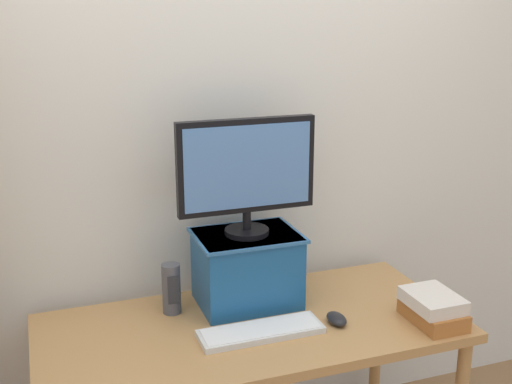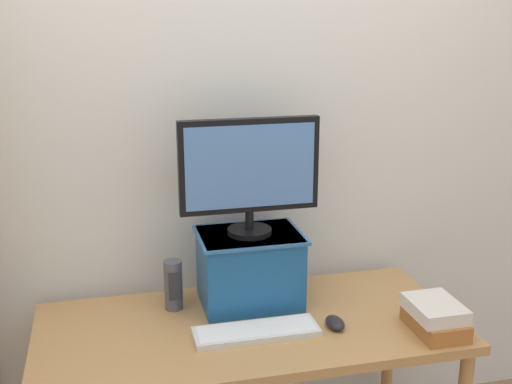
# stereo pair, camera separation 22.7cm
# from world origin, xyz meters

# --- Properties ---
(back_wall) EXTENTS (7.00, 0.08, 2.60)m
(back_wall) POSITION_xyz_m (0.00, 0.45, 1.30)
(back_wall) COLOR silver
(back_wall) RESTS_ON ground_plane
(desk) EXTENTS (1.53, 0.71, 0.71)m
(desk) POSITION_xyz_m (0.00, 0.00, 0.64)
(desk) COLOR #B7844C
(desk) RESTS_ON ground_plane
(riser_box) EXTENTS (0.40, 0.30, 0.28)m
(riser_box) POSITION_xyz_m (0.04, 0.17, 0.85)
(riser_box) COLOR #195189
(riser_box) RESTS_ON desk
(computer_monitor) EXTENTS (0.52, 0.17, 0.44)m
(computer_monitor) POSITION_xyz_m (0.04, 0.17, 1.24)
(computer_monitor) COLOR black
(computer_monitor) RESTS_ON riser_box
(keyboard) EXTENTS (0.44, 0.14, 0.02)m
(keyboard) POSITION_xyz_m (0.01, -0.08, 0.72)
(keyboard) COLOR silver
(keyboard) RESTS_ON desk
(computer_mouse) EXTENTS (0.06, 0.10, 0.04)m
(computer_mouse) POSITION_xyz_m (0.29, -0.10, 0.72)
(computer_mouse) COLOR black
(computer_mouse) RESTS_ON desk
(book_stack) EXTENTS (0.17, 0.24, 0.11)m
(book_stack) POSITION_xyz_m (0.63, -0.21, 0.76)
(book_stack) COLOR #AD662D
(book_stack) RESTS_ON desk
(desk_speaker) EXTENTS (0.07, 0.07, 0.19)m
(desk_speaker) POSITION_xyz_m (-0.25, 0.19, 0.80)
(desk_speaker) COLOR #4C4C51
(desk_speaker) RESTS_ON desk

